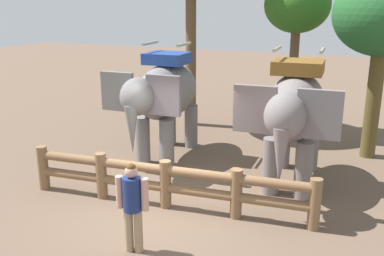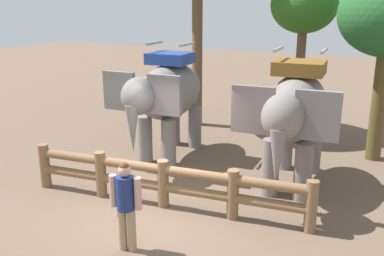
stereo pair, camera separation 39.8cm
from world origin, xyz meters
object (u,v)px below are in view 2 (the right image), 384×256
object	(u,v)px
tourist_woman_in_black	(126,200)
tree_back_center	(304,8)
log_fence	(163,180)
elephant_near_left	(167,95)
elephant_center	(295,112)

from	to	relation	value
tourist_woman_in_black	tree_back_center	size ratio (longest dim) A/B	0.33
log_fence	tree_back_center	bearing A→B (deg)	80.00
elephant_near_left	tree_back_center	size ratio (longest dim) A/B	0.74
elephant_near_left	elephant_center	xyz separation A→B (m)	(3.63, -0.48, 0.03)
elephant_center	log_fence	bearing A→B (deg)	-133.64
elephant_near_left	tourist_woman_in_black	size ratio (longest dim) A/B	2.25
log_fence	tree_back_center	size ratio (longest dim) A/B	1.25
log_fence	tourist_woman_in_black	xyz separation A→B (m)	(0.28, -1.76, 0.36)
tree_back_center	log_fence	bearing A→B (deg)	-100.00
log_fence	elephant_center	xyz separation A→B (m)	(2.18, 2.29, 1.22)
elephant_near_left	tree_back_center	bearing A→B (deg)	57.09
elephant_near_left	log_fence	bearing A→B (deg)	-62.22
log_fence	elephant_center	distance (m)	3.39
elephant_near_left	tree_back_center	xyz separation A→B (m)	(2.67, 4.13, 2.27)
log_fence	tree_back_center	world-z (taller)	tree_back_center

